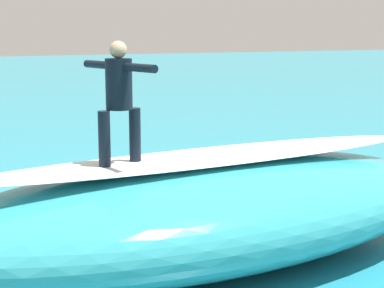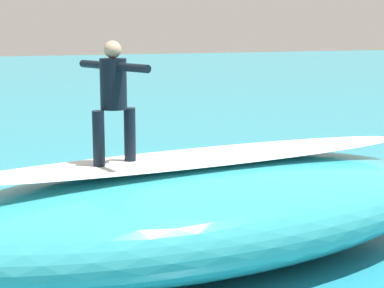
{
  "view_description": "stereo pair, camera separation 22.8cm",
  "coord_description": "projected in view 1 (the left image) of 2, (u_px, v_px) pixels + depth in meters",
  "views": [
    {
      "loc": [
        3.78,
        9.97,
        3.03
      ],
      "look_at": [
        -0.45,
        0.39,
        1.11
      ],
      "focal_mm": 59.54,
      "sensor_mm": 36.0,
      "label": 1
    },
    {
      "loc": [
        3.57,
        10.06,
        3.03
      ],
      "look_at": [
        -0.45,
        0.39,
        1.11
      ],
      "focal_mm": 59.54,
      "sensor_mm": 36.0,
      "label": 2
    }
  ],
  "objects": [
    {
      "name": "ground_plane",
      "position": [
        159.0,
        205.0,
        11.03
      ],
      "size": [
        120.0,
        120.0,
        0.0
      ],
      "primitive_type": "plane",
      "color": "teal"
    },
    {
      "name": "surfer_paddling",
      "position": [
        225.0,
        159.0,
        13.83
      ],
      "size": [
        1.62,
        0.94,
        0.31
      ],
      "rotation": [
        0.0,
        0.0,
        2.69
      ],
      "color": "black",
      "rests_on": "surfboard_paddling"
    },
    {
      "name": "wave_crest",
      "position": [
        207.0,
        211.0,
        8.28
      ],
      "size": [
        7.83,
        3.8,
        1.36
      ],
      "primitive_type": "ellipsoid",
      "rotation": [
        0.0,
        0.0,
        0.08
      ],
      "color": "teal",
      "rests_on": "ground_plane"
    },
    {
      "name": "surfboard_paddling",
      "position": [
        231.0,
        167.0,
        13.85
      ],
      "size": [
        2.16,
        1.39,
        0.08
      ],
      "primitive_type": "ellipsoid",
      "rotation": [
        0.0,
        0.0,
        2.69
      ],
      "color": "#E0563D",
      "rests_on": "ground_plane"
    },
    {
      "name": "surfboard_riding",
      "position": [
        121.0,
        167.0,
        7.59
      ],
      "size": [
        1.92,
        1.07,
        0.07
      ],
      "primitive_type": "ellipsoid",
      "rotation": [
        0.0,
        0.0,
        0.3
      ],
      "color": "#33B2D1",
      "rests_on": "wave_crest"
    },
    {
      "name": "surfer_riding",
      "position": [
        119.0,
        93.0,
        7.43
      ],
      "size": [
        0.56,
        1.34,
        1.46
      ],
      "rotation": [
        0.0,
        0.0,
        0.3
      ],
      "color": "black",
      "rests_on": "surfboard_riding"
    },
    {
      "name": "wave_foam_lip",
      "position": [
        208.0,
        157.0,
        8.15
      ],
      "size": [
        6.52,
        1.64,
        0.08
      ],
      "primitive_type": "ellipsoid",
      "rotation": [
        0.0,
        0.0,
        0.08
      ],
      "color": "white",
      "rests_on": "wave_crest"
    }
  ]
}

